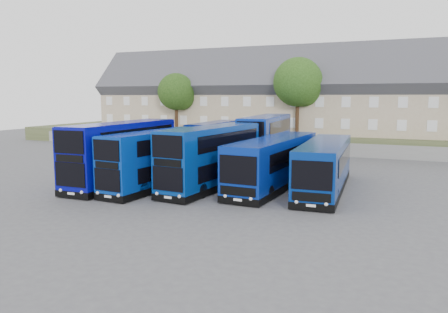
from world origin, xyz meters
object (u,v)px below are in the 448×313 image
dd_front_mid (156,160)px  tree_mid (299,84)px  tree_west (177,93)px  coach_east_a (274,163)px  dd_front_left (123,154)px

dd_front_mid → tree_mid: tree_mid is taller
dd_front_mid → tree_west: bearing=119.9°
coach_east_a → tree_west: size_ratio=1.74×
coach_east_a → tree_west: 28.14m
dd_front_left → coach_east_a: 11.50m
dd_front_mid → tree_mid: size_ratio=1.14×
dd_front_left → tree_west: 25.13m
coach_east_a → tree_mid: (-3.15, 20.44, 6.30)m
dd_front_left → dd_front_mid: bearing=-8.8°
dd_front_mid → tree_west: tree_west is taller
dd_front_mid → coach_east_a: bearing=30.2°
tree_west → dd_front_left: bearing=-70.7°
dd_front_left → tree_mid: tree_mid is taller
coach_east_a → tree_mid: bearing=101.7°
dd_front_left → tree_west: bearing=108.1°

